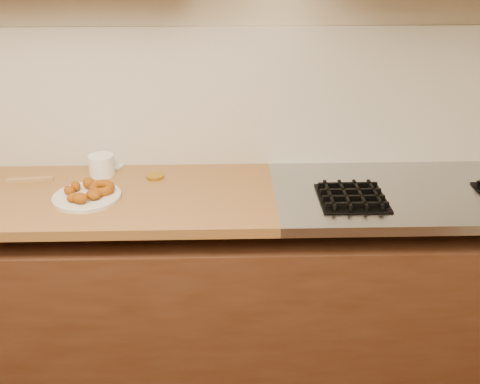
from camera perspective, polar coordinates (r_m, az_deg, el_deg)
name	(u,v)px	position (r m, az deg, el deg)	size (l,w,h in m)	color
wall_back	(151,63)	(2.42, -9.06, 12.82)	(4.00, 0.02, 2.70)	#C7B697
base_cabinet	(158,297)	(2.54, -8.38, -10.55)	(3.60, 0.60, 0.77)	#4F2F1E
stovetop	(433,194)	(2.42, 18.98, -0.15)	(1.30, 0.62, 0.04)	#9EA0A5
backsplash	(153,99)	(2.45, -8.85, 9.34)	(3.60, 0.02, 0.60)	beige
burner_grates	(434,195)	(2.33, 19.14, -0.31)	(0.91, 0.26, 0.03)	black
donut_plate	(87,197)	(2.28, -15.29, -0.47)	(0.26, 0.26, 0.02)	beige
ring_donut	(102,188)	(2.28, -13.88, 0.40)	(0.10, 0.10, 0.04)	#974202
fried_dough_chunks	(82,192)	(2.26, -15.73, 0.01)	(0.17, 0.19, 0.05)	#974202
plastic_tub	(102,165)	(2.46, -13.88, 2.66)	(0.11, 0.11, 0.09)	white
tub_lid	(109,165)	(2.56, -13.16, 2.68)	(0.13, 0.13, 0.01)	silver
brass_jar_lid	(155,177)	(2.40, -8.61, 1.57)	(0.07, 0.07, 0.01)	#B78D1E
wooden_utensil	(30,180)	(2.50, -20.55, 1.19)	(0.19, 0.02, 0.01)	#9B7146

